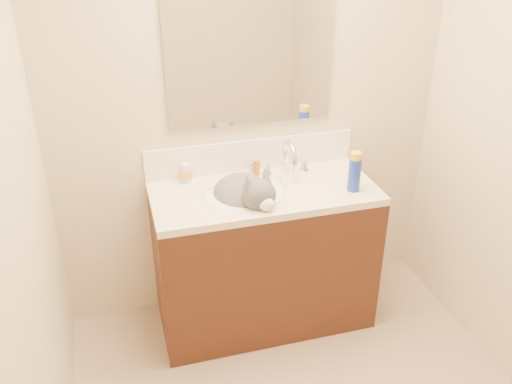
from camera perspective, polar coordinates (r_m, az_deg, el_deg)
room_shell at (r=1.78m, az=9.96°, el=4.10°), size 2.24×2.54×2.52m
vanity_cabinet at (r=3.11m, az=0.82°, el=-7.12°), size 1.20×0.55×0.82m
counter_slab at (r=2.89m, az=0.88°, el=-0.10°), size 1.20×0.55×0.04m
basin at (r=2.86m, az=-1.27°, el=-1.57°), size 0.45×0.36×0.14m
faucet at (r=3.01m, az=3.45°, el=3.30°), size 0.28×0.20×0.21m
cat at (r=2.84m, az=-1.04°, el=-0.56°), size 0.44×0.49×0.34m
backsplash at (r=3.07m, az=-0.50°, el=3.94°), size 1.20×0.02×0.18m
mirror at (r=2.88m, az=-0.55°, el=14.74°), size 0.90×0.02×0.80m
pill_bottle at (r=2.96m, az=-7.37°, el=2.02°), size 0.07×0.07×0.10m
pill_label at (r=2.97m, az=-7.36°, el=1.92°), size 0.08×0.08×0.04m
silver_jar at (r=3.05m, az=-0.25°, el=2.60°), size 0.07×0.07×0.06m
amber_bottle at (r=3.02m, az=0.07°, el=2.60°), size 0.04×0.04×0.09m
toothbrush at (r=2.97m, az=2.64°, el=1.22°), size 0.02×0.14×0.01m
toothbrush_head at (r=2.96m, az=2.64°, el=1.26°), size 0.02×0.03×0.01m
spray_can at (r=2.88m, az=10.31°, el=1.80°), size 0.09×0.09×0.18m
spray_cap at (r=2.83m, az=10.49°, el=3.77°), size 0.08×0.08×0.04m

